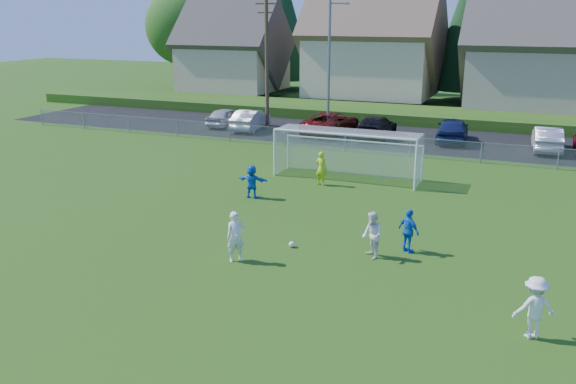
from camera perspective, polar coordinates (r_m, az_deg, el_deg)
name	(u,v)px	position (r m, az deg, el deg)	size (l,w,h in m)	color
ground	(180,313)	(17.77, -10.11, -11.09)	(160.00, 160.00, 0.00)	#193D0C
asphalt_lot	(397,138)	(42.38, 10.18, 5.04)	(60.00, 60.00, 0.00)	black
grass_embankment	(419,116)	(49.56, 12.12, 7.01)	(70.00, 6.00, 0.80)	#1E420F
soccer_ball	(292,244)	(22.07, 0.36, -4.92)	(0.22, 0.22, 0.22)	white
player_white_a	(236,237)	(20.70, -4.92, -4.19)	(0.64, 0.42, 1.75)	white
player_white_b	(372,235)	(21.11, 7.88, -4.03)	(0.80, 0.62, 1.64)	white
player_white_c	(534,307)	(17.17, 22.07, -9.98)	(1.09, 0.63, 1.69)	white
player_blue_a	(409,231)	(21.83, 11.22, -3.59)	(0.93, 0.39, 1.58)	blue
player_blue_b	(252,181)	(27.81, -3.40, 0.99)	(1.43, 0.45, 1.54)	blue
goalkeeper	(321,168)	(29.90, 3.14, 2.23)	(0.61, 0.40, 1.68)	#B5DF1A
car_a	(226,117)	(46.22, -5.82, 7.00)	(1.63, 4.05, 1.38)	#A9AAB1
car_b	(251,120)	(44.52, -3.50, 6.76)	(1.57, 4.51, 1.49)	silver
car_c	(331,123)	(42.98, 4.02, 6.47)	(2.62, 5.69, 1.58)	#570C09
car_d	(376,127)	(42.14, 8.23, 6.08)	(2.07, 5.08, 1.48)	black
car_e	(453,130)	(41.60, 15.14, 5.66)	(1.94, 4.82, 1.64)	#141E49
car_f	(547,139)	(40.72, 23.09, 4.60)	(1.60, 4.57, 1.51)	#BCBCBC
soccer_goal	(348,147)	(31.18, 5.68, 4.24)	(7.42, 1.90, 2.50)	white
chainlink_fence	(377,144)	(37.01, 8.35, 4.48)	(52.06, 0.06, 1.20)	gray
streetlight	(330,65)	(41.46, 3.92, 11.76)	(1.38, 0.18, 9.00)	slate
utility_pole	(267,58)	(44.22, -2.00, 12.46)	(1.60, 0.26, 10.00)	#473321
houses_row	(463,24)	(56.05, 16.09, 14.91)	(53.90, 11.45, 13.27)	tan
tree_row	(461,27)	(62.39, 15.91, 14.61)	(65.98, 12.36, 13.80)	#382616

